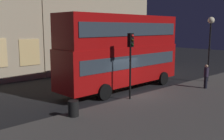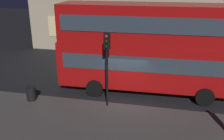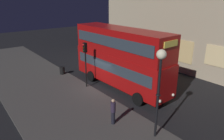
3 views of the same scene
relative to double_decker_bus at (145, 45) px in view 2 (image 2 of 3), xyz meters
name	(u,v)px [view 2 (image 2 of 3)]	position (x,y,z in m)	size (l,w,h in m)	color
ground_plane	(124,100)	(-0.96, -1.53, -3.06)	(80.00, 80.00, 0.00)	black
double_decker_bus	(145,45)	(0.00, 0.00, 0.00)	(10.66, 3.04, 5.48)	#9E0C0C
traffic_light_near_kerb	(107,55)	(-1.76, -2.58, 0.03)	(0.33, 0.37, 4.14)	black
litter_bin	(31,94)	(-6.25, -2.86, -2.53)	(0.55, 0.55, 0.81)	black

